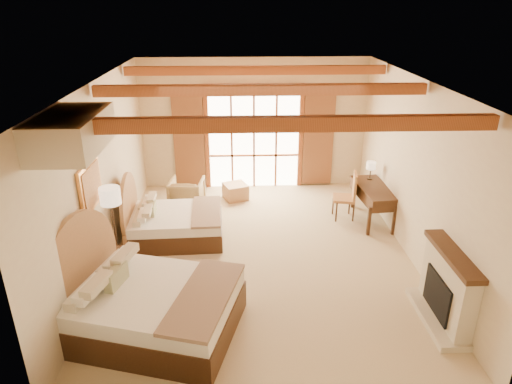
{
  "coord_description": "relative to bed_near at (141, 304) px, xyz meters",
  "views": [
    {
      "loc": [
        -0.39,
        -7.43,
        4.43
      ],
      "look_at": [
        -0.08,
        0.2,
        1.2
      ],
      "focal_mm": 32.0,
      "sensor_mm": 36.0,
      "label": 1
    }
  ],
  "objects": [
    {
      "name": "floor",
      "position": [
        1.8,
        2.04,
        -0.46
      ],
      "size": [
        7.0,
        7.0,
        0.0
      ],
      "primitive_type": "plane",
      "color": "#C8B589",
      "rests_on": "ground"
    },
    {
      "name": "wall_back",
      "position": [
        1.8,
        5.54,
        1.14
      ],
      "size": [
        5.5,
        0.0,
        5.5
      ],
      "primitive_type": "plane",
      "rotation": [
        1.57,
        0.0,
        0.0
      ],
      "color": "beige",
      "rests_on": "ground"
    },
    {
      "name": "wall_left",
      "position": [
        -0.95,
        2.04,
        1.14
      ],
      "size": [
        0.0,
        7.0,
        7.0
      ],
      "primitive_type": "plane",
      "rotation": [
        1.57,
        0.0,
        1.57
      ],
      "color": "beige",
      "rests_on": "ground"
    },
    {
      "name": "wall_right",
      "position": [
        4.55,
        2.04,
        1.14
      ],
      "size": [
        0.0,
        7.0,
        7.0
      ],
      "primitive_type": "plane",
      "rotation": [
        1.57,
        0.0,
        -1.57
      ],
      "color": "beige",
      "rests_on": "ground"
    },
    {
      "name": "ceiling",
      "position": [
        1.8,
        2.04,
        2.74
      ],
      "size": [
        7.0,
        7.0,
        0.0
      ],
      "primitive_type": "plane",
      "rotation": [
        3.14,
        0.0,
        0.0
      ],
      "color": "#B16A33",
      "rests_on": "ground"
    },
    {
      "name": "ceiling_beams",
      "position": [
        1.8,
        2.04,
        2.62
      ],
      "size": [
        5.39,
        4.6,
        0.18
      ],
      "primitive_type": null,
      "color": "#9B5126",
      "rests_on": "ceiling"
    },
    {
      "name": "french_doors",
      "position": [
        1.8,
        5.48,
        0.79
      ],
      "size": [
        3.95,
        0.08,
        2.6
      ],
      "color": "white",
      "rests_on": "ground"
    },
    {
      "name": "fireplace",
      "position": [
        4.4,
        0.04,
        0.06
      ],
      "size": [
        0.46,
        1.4,
        1.16
      ],
      "color": "#C3AE96",
      "rests_on": "ground"
    },
    {
      "name": "painting",
      "position": [
        -0.9,
        1.29,
        1.29
      ],
      "size": [
        0.06,
        0.95,
        0.75
      ],
      "color": "#F0A04B",
      "rests_on": "wall_left"
    },
    {
      "name": "canopy_valance",
      "position": [
        -0.6,
        0.04,
        2.49
      ],
      "size": [
        0.7,
        1.4,
        0.45
      ],
      "primitive_type": "cube",
      "color": "beige",
      "rests_on": "ceiling"
    },
    {
      "name": "bed_near",
      "position": [
        0.0,
        0.0,
        0.0
      ],
      "size": [
        2.72,
        2.27,
        1.51
      ],
      "rotation": [
        0.0,
        0.0,
        -0.27
      ],
      "color": "#402A14",
      "rests_on": "floor"
    },
    {
      "name": "bed_far",
      "position": [
        0.0,
        2.77,
        -0.09
      ],
      "size": [
        1.9,
        1.47,
        1.21
      ],
      "rotation": [
        0.0,
        0.0,
        0.04
      ],
      "color": "#402A14",
      "rests_on": "floor"
    },
    {
      "name": "nightstand",
      "position": [
        -0.63,
        1.05,
        -0.13
      ],
      "size": [
        0.67,
        0.67,
        0.66
      ],
      "primitive_type": "cube",
      "rotation": [
        0.0,
        0.0,
        -0.26
      ],
      "color": "#402A14",
      "rests_on": "floor"
    },
    {
      "name": "floor_lamp",
      "position": [
        -0.7,
        1.54,
        0.91
      ],
      "size": [
        0.34,
        0.34,
        1.61
      ],
      "color": "#35261B",
      "rests_on": "floor"
    },
    {
      "name": "armchair",
      "position": [
        0.22,
        4.24,
        -0.11
      ],
      "size": [
        0.82,
        0.84,
        0.69
      ],
      "primitive_type": "imported",
      "rotation": [
        0.0,
        0.0,
        -3.25
      ],
      "color": "#A48551",
      "rests_on": "floor"
    },
    {
      "name": "ottoman",
      "position": [
        1.33,
        4.69,
        -0.27
      ],
      "size": [
        0.66,
        0.66,
        0.37
      ],
      "primitive_type": "cube",
      "rotation": [
        0.0,
        0.0,
        0.37
      ],
      "color": "#B1744A",
      "rests_on": "floor"
    },
    {
      "name": "desk",
      "position": [
        4.28,
        3.4,
        -0.04
      ],
      "size": [
        0.75,
        1.49,
        0.78
      ],
      "rotation": [
        0.0,
        0.0,
        0.09
      ],
      "color": "#402A14",
      "rests_on": "floor"
    },
    {
      "name": "desk_chair",
      "position": [
        3.7,
        3.55,
        -0.13
      ],
      "size": [
        0.54,
        0.54,
        1.05
      ],
      "rotation": [
        0.0,
        0.0,
        -0.18
      ],
      "color": "#B8744C",
      "rests_on": "floor"
    },
    {
      "name": "desk_lamp",
      "position": [
        4.3,
        3.86,
        0.62
      ],
      "size": [
        0.2,
        0.2,
        0.4
      ],
      "color": "#35261B",
      "rests_on": "desk"
    }
  ]
}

